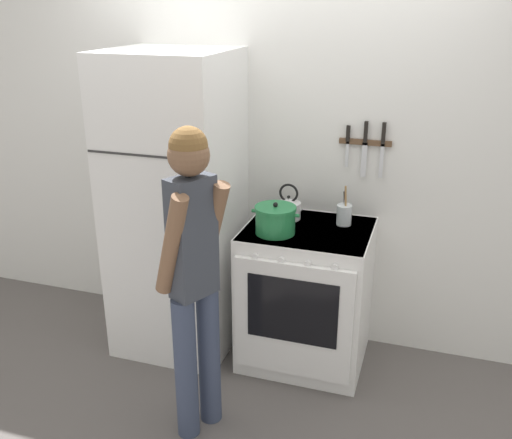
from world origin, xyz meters
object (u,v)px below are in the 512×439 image
at_px(refrigerator, 176,207).
at_px(tea_kettle, 289,208).
at_px(person, 194,270).
at_px(utensil_jar, 344,214).
at_px(stove_range, 305,296).
at_px(dutch_oven_pot, 275,220).

relative_size(refrigerator, tea_kettle, 8.40).
relative_size(refrigerator, person, 1.16).
relative_size(refrigerator, utensil_jar, 7.65).
height_order(refrigerator, tea_kettle, refrigerator).
distance_m(refrigerator, stove_range, 0.97).
bearing_deg(stove_range, dutch_oven_pot, -149.55).
xyz_separation_m(refrigerator, dutch_oven_pot, (0.67, -0.09, 0.03)).
xyz_separation_m(refrigerator, utensil_jar, (1.02, 0.17, 0.01)).
bearing_deg(refrigerator, dutch_oven_pot, -7.41).
distance_m(refrigerator, dutch_oven_pot, 0.67).
distance_m(stove_range, dutch_oven_pot, 0.55).
bearing_deg(stove_range, tea_kettle, 135.59).
bearing_deg(utensil_jar, dutch_oven_pot, -144.06).
relative_size(tea_kettle, person, 0.14).
height_order(refrigerator, stove_range, refrigerator).
bearing_deg(tea_kettle, stove_range, -44.41).
bearing_deg(person, dutch_oven_pot, 7.88).
xyz_separation_m(refrigerator, tea_kettle, (0.68, 0.16, 0.01)).
height_order(stove_range, tea_kettle, tea_kettle).
relative_size(stove_range, dutch_oven_pot, 3.14).
distance_m(stove_range, utensil_jar, 0.56).
bearing_deg(tea_kettle, utensil_jar, 1.13).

